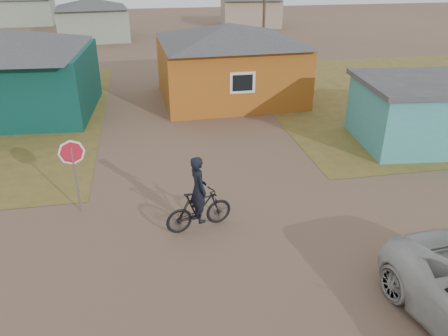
% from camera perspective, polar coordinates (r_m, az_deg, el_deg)
% --- Properties ---
extents(ground, '(120.00, 120.00, 0.00)m').
position_cam_1_polar(ground, '(11.02, 2.28, -12.95)').
color(ground, brown).
extents(grass_ne, '(20.00, 18.00, 0.00)m').
position_cam_1_polar(grass_ne, '(27.56, 25.64, 8.91)').
color(grass_ne, olive).
rests_on(grass_ne, ground).
extents(house_teal, '(8.93, 7.08, 4.00)m').
position_cam_1_polar(house_teal, '(23.30, -27.13, 11.14)').
color(house_teal, '#09332D').
rests_on(house_teal, ground).
extents(house_yellow, '(7.72, 6.76, 3.90)m').
position_cam_1_polar(house_yellow, '(23.31, 0.74, 13.80)').
color(house_yellow, '#A35519').
rests_on(house_yellow, ground).
extents(shed_turquoise, '(6.71, 4.93, 2.60)m').
position_cam_1_polar(shed_turquoise, '(19.60, 26.09, 6.68)').
color(shed_turquoise, teal).
rests_on(shed_turquoise, ground).
extents(house_pale_west, '(7.04, 6.15, 3.60)m').
position_cam_1_polar(house_pale_west, '(42.83, -16.80, 18.17)').
color(house_pale_west, gray).
rests_on(house_pale_west, ground).
extents(house_beige_east, '(6.95, 6.05, 3.60)m').
position_cam_1_polar(house_beige_east, '(50.06, 3.47, 20.14)').
color(house_beige_east, gray).
rests_on(house_beige_east, ground).
extents(house_pale_north, '(6.28, 5.81, 3.40)m').
position_cam_1_polar(house_pale_north, '(55.89, -24.35, 18.55)').
color(house_pale_north, gray).
rests_on(house_pale_north, ground).
extents(utility_pole_near, '(1.40, 0.20, 8.00)m').
position_cam_1_polar(utility_pole_near, '(31.63, 5.32, 20.84)').
color(utility_pole_near, '#453929').
rests_on(utility_pole_near, ground).
extents(stop_sign, '(0.75, 0.17, 2.31)m').
position_cam_1_polar(stop_sign, '(13.13, -19.15, 1.06)').
color(stop_sign, gray).
rests_on(stop_sign, ground).
extents(cyclist, '(2.02, 1.02, 2.19)m').
position_cam_1_polar(cyclist, '(12.06, -3.30, -4.59)').
color(cyclist, black).
rests_on(cyclist, ground).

